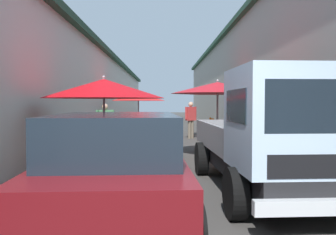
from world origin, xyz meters
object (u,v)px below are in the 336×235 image
(fruit_stall_far_left, at_px, (104,96))
(fruit_stall_mid_lane, at_px, (218,97))
(fruit_stall_far_right, at_px, (139,102))
(vendor_in_shade, at_px, (105,123))
(delivery_truck, at_px, (280,138))
(parked_scooter, at_px, (128,130))
(fruit_stall_near_left, at_px, (217,96))
(vendor_by_crates, at_px, (191,117))
(hatchback_car, at_px, (117,167))

(fruit_stall_far_left, relative_size, fruit_stall_mid_lane, 1.02)
(fruit_stall_far_right, distance_m, vendor_in_shade, 4.95)
(delivery_truck, relative_size, parked_scooter, 2.98)
(fruit_stall_far_left, relative_size, vendor_in_shade, 1.78)
(fruit_stall_far_left, xyz_separation_m, parked_scooter, (6.76, 0.11, -1.31))
(fruit_stall_mid_lane, bearing_deg, parked_scooter, 33.79)
(fruit_stall_near_left, relative_size, delivery_truck, 0.53)
(fruit_stall_far_left, xyz_separation_m, vendor_in_shade, (3.94, 0.63, -0.86))
(vendor_by_crates, bearing_deg, hatchback_car, 170.63)
(parked_scooter, bearing_deg, fruit_stall_near_left, -68.88)
(vendor_by_crates, bearing_deg, fruit_stall_far_right, 66.10)
(fruit_stall_near_left, height_order, delivery_truck, fruit_stall_near_left)
(fruit_stall_near_left, bearing_deg, fruit_stall_far_right, 82.32)
(vendor_in_shade, bearing_deg, fruit_stall_near_left, -45.74)
(fruit_stall_far_right, relative_size, parked_scooter, 1.51)
(vendor_by_crates, xyz_separation_m, parked_scooter, (-0.95, 2.70, -0.50))
(fruit_stall_mid_lane, bearing_deg, delivery_truck, -177.32)
(fruit_stall_near_left, height_order, hatchback_car, fruit_stall_near_left)
(vendor_by_crates, bearing_deg, vendor_in_shade, 139.49)
(hatchback_car, bearing_deg, fruit_stall_far_left, 11.90)
(fruit_stall_near_left, relative_size, fruit_stall_far_right, 1.04)
(fruit_stall_far_right, height_order, fruit_stall_far_left, fruit_stall_far_left)
(fruit_stall_far_left, bearing_deg, fruit_stall_mid_lane, -53.54)
(delivery_truck, relative_size, vendor_in_shade, 3.18)
(fruit_stall_mid_lane, height_order, delivery_truck, fruit_stall_mid_lane)
(fruit_stall_far_left, height_order, hatchback_car, fruit_stall_far_left)
(parked_scooter, bearing_deg, vendor_by_crates, -70.69)
(fruit_stall_far_right, xyz_separation_m, delivery_truck, (-11.48, -3.00, -0.59))
(fruit_stall_mid_lane, distance_m, vendor_by_crates, 5.60)
(hatchback_car, xyz_separation_m, vendor_by_crates, (11.22, -1.85, 0.21))
(fruit_stall_far_right, distance_m, hatchback_car, 12.33)
(fruit_stall_far_right, relative_size, fruit_stall_mid_lane, 0.92)
(fruit_stall_far_left, height_order, delivery_truck, fruit_stall_far_left)
(fruit_stall_far_right, bearing_deg, vendor_by_crates, -113.90)
(hatchback_car, distance_m, vendor_in_shade, 7.58)
(fruit_stall_near_left, relative_size, parked_scooter, 1.57)
(fruit_stall_near_left, bearing_deg, vendor_by_crates, 114.93)
(fruit_stall_far_left, distance_m, delivery_truck, 4.24)
(hatchback_car, xyz_separation_m, parked_scooter, (10.27, 0.85, -0.29))
(fruit_stall_far_left, bearing_deg, vendor_by_crates, -18.57)
(delivery_truck, bearing_deg, fruit_stall_mid_lane, 2.68)
(fruit_stall_mid_lane, xyz_separation_m, delivery_truck, (-4.89, -0.23, -0.72))
(fruit_stall_far_left, xyz_separation_m, delivery_truck, (-2.71, -3.18, -0.72))
(hatchback_car, distance_m, delivery_truck, 2.59)
(fruit_stall_near_left, distance_m, fruit_stall_far_right, 3.68)
(hatchback_car, bearing_deg, fruit_stall_mid_lane, -21.26)
(fruit_stall_far_right, distance_m, fruit_stall_far_left, 8.78)
(delivery_truck, bearing_deg, vendor_in_shade, 29.82)
(fruit_stall_mid_lane, xyz_separation_m, hatchback_car, (-5.69, 2.21, -1.03))
(vendor_in_shade, distance_m, parked_scooter, 2.90)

